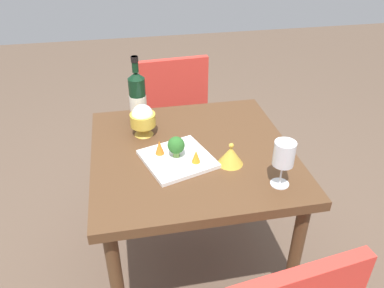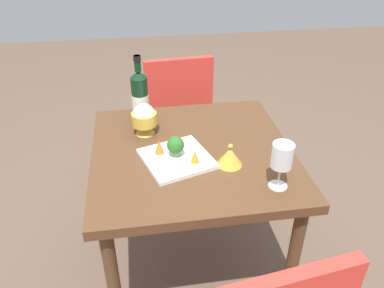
# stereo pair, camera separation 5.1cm
# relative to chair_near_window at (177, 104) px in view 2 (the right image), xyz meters

# --- Properties ---
(ground_plane) EXTENTS (8.00, 8.00, 0.00)m
(ground_plane) POSITION_rel_chair_near_window_xyz_m (-0.04, -0.83, -0.53)
(ground_plane) COLOR brown
(dining_table) EXTENTS (0.82, 0.82, 0.73)m
(dining_table) POSITION_rel_chair_near_window_xyz_m (-0.04, -0.83, 0.11)
(dining_table) COLOR brown
(dining_table) RESTS_ON ground_plane
(chair_near_window) EXTENTS (0.43, 0.43, 0.85)m
(chair_near_window) POSITION_rel_chair_near_window_xyz_m (0.00, 0.00, 0.00)
(chair_near_window) COLOR red
(chair_near_window) RESTS_ON ground_plane
(wine_bottle) EXTENTS (0.08, 0.08, 0.31)m
(wine_bottle) POSITION_rel_chair_near_window_xyz_m (-0.23, -0.55, 0.33)
(wine_bottle) COLOR black
(wine_bottle) RESTS_ON dining_table
(wine_glass) EXTENTS (0.08, 0.08, 0.18)m
(wine_glass) POSITION_rel_chair_near_window_xyz_m (0.23, -1.12, 0.33)
(wine_glass) COLOR white
(wine_glass) RESTS_ON dining_table
(rice_bowl) EXTENTS (0.11, 0.11, 0.14)m
(rice_bowl) POSITION_rel_chair_near_window_xyz_m (-0.22, -0.67, 0.28)
(rice_bowl) COLOR gold
(rice_bowl) RESTS_ON dining_table
(rice_bowl_lid) EXTENTS (0.10, 0.10, 0.09)m
(rice_bowl_lid) POSITION_rel_chair_near_window_xyz_m (0.09, -0.96, 0.24)
(rice_bowl_lid) COLOR gold
(rice_bowl_lid) RESTS_ON dining_table
(serving_plate) EXTENTS (0.31, 0.31, 0.02)m
(serving_plate) POSITION_rel_chair_near_window_xyz_m (-0.11, -0.90, 0.21)
(serving_plate) COLOR white
(serving_plate) RESTS_ON dining_table
(broccoli_floret) EXTENTS (0.07, 0.07, 0.09)m
(broccoli_floret) POSITION_rel_chair_near_window_xyz_m (-0.11, -0.89, 0.27)
(broccoli_floret) COLOR #729E4C
(broccoli_floret) RESTS_ON serving_plate
(carrot_garnish_left) EXTENTS (0.04, 0.04, 0.06)m
(carrot_garnish_left) POSITION_rel_chair_near_window_xyz_m (-0.17, -0.86, 0.25)
(carrot_garnish_left) COLOR orange
(carrot_garnish_left) RESTS_ON serving_plate
(carrot_garnish_right) EXTENTS (0.03, 0.03, 0.05)m
(carrot_garnish_right) POSITION_rel_chair_near_window_xyz_m (-0.04, -0.94, 0.25)
(carrot_garnish_right) COLOR orange
(carrot_garnish_right) RESTS_ON serving_plate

